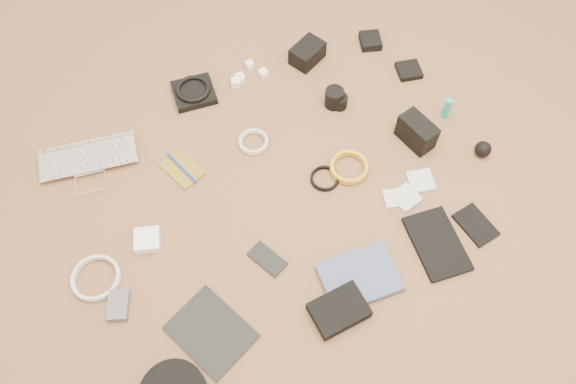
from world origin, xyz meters
name	(u,v)px	position (x,y,z in m)	size (l,w,h in m)	color
laptop	(90,169)	(-0.54, 0.35, 0.01)	(0.33, 0.23, 0.03)	silver
headphone_pouch	(194,93)	(-0.10, 0.50, 0.01)	(0.15, 0.14, 0.03)	black
headphones	(193,89)	(-0.10, 0.50, 0.03)	(0.13, 0.13, 0.02)	black
charger_a	(240,79)	(0.07, 0.49, 0.02)	(0.03, 0.03, 0.03)	white
charger_b	(250,65)	(0.13, 0.54, 0.01)	(0.03, 0.03, 0.03)	white
charger_c	(263,73)	(0.16, 0.47, 0.01)	(0.03, 0.03, 0.03)	white
charger_d	(236,82)	(0.05, 0.48, 0.01)	(0.03, 0.03, 0.03)	white
dslr_camera	(307,53)	(0.34, 0.47, 0.04)	(0.12, 0.09, 0.07)	black
lens_pouch	(370,41)	(0.60, 0.44, 0.02)	(0.08, 0.09, 0.03)	black
notebook_olive	(182,169)	(-0.26, 0.22, 0.00)	(0.09, 0.14, 0.01)	olive
pen_blue	(182,168)	(-0.26, 0.22, 0.01)	(0.01, 0.01, 0.15)	#123999
cable_white_a	(254,143)	(0.00, 0.21, 0.01)	(0.10, 0.10, 0.01)	silver
lens_a	(334,98)	(0.33, 0.24, 0.04)	(0.07, 0.07, 0.07)	black
lens_b	(340,102)	(0.34, 0.22, 0.02)	(0.05, 0.05, 0.05)	black
card_reader	(409,70)	(0.65, 0.25, 0.01)	(0.09, 0.09, 0.02)	black
power_brick	(147,240)	(-0.45, 0.02, 0.02)	(0.08, 0.08, 0.03)	white
cable_white_b	(96,279)	(-0.63, -0.03, 0.01)	(0.15, 0.15, 0.01)	silver
cable_black	(325,179)	(0.15, -0.03, 0.00)	(0.10, 0.10, 0.01)	black
cable_yellow	(349,168)	(0.24, -0.03, 0.01)	(0.13, 0.13, 0.01)	gold
flash	(417,132)	(0.50, -0.02, 0.05)	(0.07, 0.13, 0.10)	black
lens_cleaner	(447,108)	(0.66, 0.02, 0.04)	(0.03, 0.03, 0.09)	#1AAEA3
battery_charger	(118,305)	(-0.60, -0.14, 0.01)	(0.06, 0.09, 0.03)	#545459
tablet	(211,332)	(-0.38, -0.33, 0.01)	(0.17, 0.23, 0.01)	black
phone	(267,259)	(-0.14, -0.20, 0.00)	(0.06, 0.12, 0.01)	black
filter_case_left	(394,198)	(0.32, -0.19, 0.00)	(0.07, 0.07, 0.01)	silver
filter_case_mid	(406,197)	(0.35, -0.21, 0.01)	(0.08, 0.08, 0.01)	silver
filter_case_right	(421,181)	(0.43, -0.18, 0.01)	(0.08, 0.08, 0.01)	silver
air_blower	(483,149)	(0.68, -0.17, 0.03)	(0.06, 0.06, 0.06)	black
drive_case	(339,310)	(-0.03, -0.44, 0.02)	(0.16, 0.11, 0.04)	black
paperback	(371,302)	(0.07, -0.46, 0.01)	(0.17, 0.22, 0.02)	#435172
notebook_black_a	(437,244)	(0.35, -0.39, 0.01)	(0.14, 0.23, 0.02)	black
notebook_black_b	(476,225)	(0.50, -0.39, 0.01)	(0.09, 0.13, 0.01)	black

